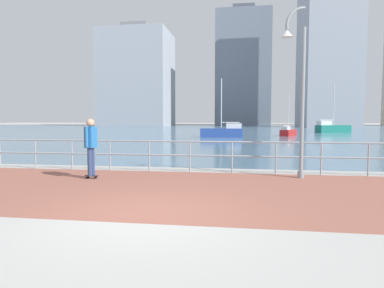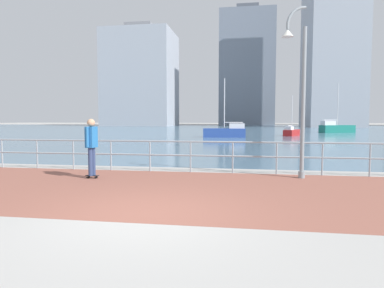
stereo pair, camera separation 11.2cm
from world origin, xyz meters
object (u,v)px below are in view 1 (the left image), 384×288
sailboat_teal (288,132)px  sailboat_gray (332,128)px  skateboarder (91,143)px  sailboat_ivory (223,132)px  lamppost (298,84)px

sailboat_teal → sailboat_gray: 11.85m
skateboarder → sailboat_ivory: bearing=83.8°
lamppost → sailboat_gray: sailboat_gray is taller
sailboat_gray → skateboarder: bearing=-113.3°
lamppost → sailboat_ivory: (-3.49, 22.72, -2.25)m
skateboarder → sailboat_gray: 40.65m
lamppost → sailboat_gray: (10.05, 36.34, -2.18)m
lamppost → sailboat_gray: size_ratio=0.79×
skateboarder → lamppost: bearing=9.1°
lamppost → sailboat_ivory: sailboat_ivory is taller
sailboat_teal → sailboat_gray: size_ratio=0.66×
sailboat_teal → skateboarder: bearing=-108.5°
skateboarder → sailboat_teal: 29.17m
sailboat_teal → sailboat_gray: sailboat_gray is taller
lamppost → sailboat_teal: lamppost is taller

